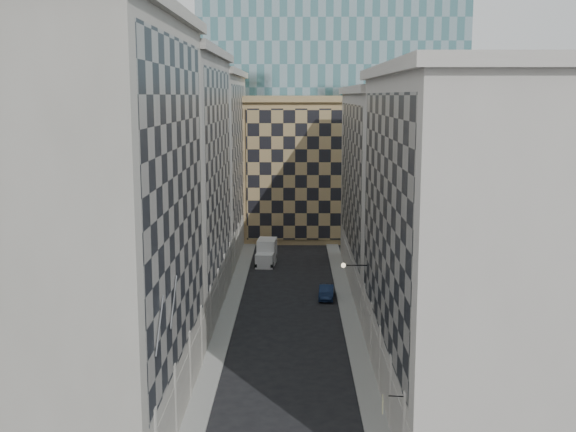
{
  "coord_description": "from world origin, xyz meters",
  "views": [
    {
      "loc": [
        0.59,
        -28.98,
        18.83
      ],
      "look_at": [
        0.14,
        13.1,
        11.79
      ],
      "focal_mm": 45.0,
      "sensor_mm": 36.0,
      "label": 1
    }
  ],
  "objects": [
    {
      "name": "flagpoles_left",
      "position": [
        -5.9,
        6.0,
        8.0
      ],
      "size": [
        0.1,
        6.33,
        2.33
      ],
      "color": "gray",
      "rests_on": "ground"
    },
    {
      "name": "tan_block",
      "position": [
        2.0,
        67.9,
        9.44
      ],
      "size": [
        16.8,
        14.8,
        18.8
      ],
      "color": "#A38556",
      "rests_on": "ground"
    },
    {
      "name": "sidewalk_east",
      "position": [
        5.25,
        30.0,
        0.07
      ],
      "size": [
        1.5,
        100.0,
        0.15
      ],
      "primitive_type": "cube",
      "color": "gray",
      "rests_on": "ground"
    },
    {
      "name": "box_truck",
      "position": [
        -2.71,
        50.58,
        1.19
      ],
      "size": [
        2.37,
        5.11,
        2.73
      ],
      "rotation": [
        0.0,
        0.0,
        -0.07
      ],
      "color": "silver",
      "rests_on": "ground"
    },
    {
      "name": "bldg_left_a",
      "position": [
        -10.88,
        11.0,
        11.82
      ],
      "size": [
        10.8,
        22.8,
        23.7
      ],
      "color": "#99958A",
      "rests_on": "ground"
    },
    {
      "name": "sidewalk_west",
      "position": [
        -5.25,
        30.0,
        0.07
      ],
      "size": [
        1.5,
        100.0,
        0.15
      ],
      "primitive_type": "cube",
      "color": "gray",
      "rests_on": "ground"
    },
    {
      "name": "bldg_right_b",
      "position": [
        10.89,
        42.0,
        9.85
      ],
      "size": [
        10.8,
        28.8,
        19.7
      ],
      "color": "#B4AEA5",
      "rests_on": "ground"
    },
    {
      "name": "bldg_left_b",
      "position": [
        -10.88,
        33.0,
        11.32
      ],
      "size": [
        10.8,
        22.8,
        22.7
      ],
      "color": "gray",
      "rests_on": "ground"
    },
    {
      "name": "bracket_lamp",
      "position": [
        4.38,
        24.0,
        6.2
      ],
      "size": [
        1.98,
        0.36,
        0.36
      ],
      "color": "black",
      "rests_on": "ground"
    },
    {
      "name": "bldg_left_c",
      "position": [
        -10.88,
        55.0,
        10.83
      ],
      "size": [
        10.8,
        22.8,
        21.7
      ],
      "color": "#99958A",
      "rests_on": "ground"
    },
    {
      "name": "bldg_right_a",
      "position": [
        10.88,
        15.0,
        10.32
      ],
      "size": [
        10.8,
        26.8,
        20.7
      ],
      "color": "#B4AEA5",
      "rests_on": "ground"
    },
    {
      "name": "shop_sign",
      "position": [
        4.96,
        4.59,
        3.83
      ],
      "size": [
        1.19,
        0.73,
        0.81
      ],
      "rotation": [
        0.0,
        0.0,
        -0.1
      ],
      "color": "black",
      "rests_on": "ground"
    },
    {
      "name": "dark_car",
      "position": [
        3.5,
        36.58,
        0.64
      ],
      "size": [
        1.65,
        3.97,
        1.28
      ],
      "primitive_type": "imported",
      "rotation": [
        0.0,
        0.0,
        -0.08
      ],
      "color": "#101E3D",
      "rests_on": "ground"
    },
    {
      "name": "church_tower",
      "position": [
        0.0,
        82.0,
        26.95
      ],
      "size": [
        7.2,
        7.2,
        51.5
      ],
      "color": "#2B2522",
      "rests_on": "ground"
    }
  ]
}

